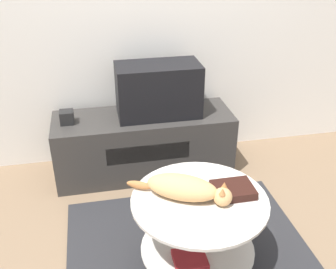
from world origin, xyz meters
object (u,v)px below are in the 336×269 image
at_px(tv, 158,90).
at_px(cat, 185,188).
at_px(dvd_box, 233,190).
at_px(speaker, 67,117).

relative_size(tv, cat, 1.18).
bearing_deg(tv, dvd_box, -79.16).
xyz_separation_m(tv, dvd_box, (0.21, -1.11, -0.17)).
relative_size(tv, speaker, 6.35).
xyz_separation_m(tv, speaker, (-0.70, -0.02, -0.15)).
bearing_deg(tv, cat, -92.85).
distance_m(tv, cat, 1.10).
bearing_deg(dvd_box, tv, 100.84).
distance_m(tv, dvd_box, 1.14).
height_order(speaker, cat, cat).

